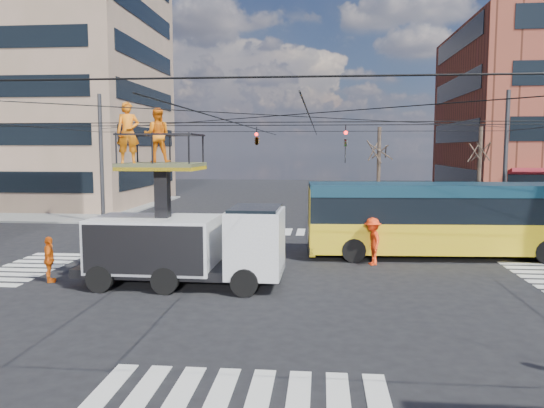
{
  "coord_description": "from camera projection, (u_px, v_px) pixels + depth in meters",
  "views": [
    {
      "loc": [
        1.52,
        -19.55,
        4.7
      ],
      "look_at": [
        -0.42,
        1.13,
        2.52
      ],
      "focal_mm": 35.0,
      "sensor_mm": 36.0,
      "label": 1
    }
  ],
  "objects": [
    {
      "name": "ground",
      "position": [
        280.0,
        273.0,
        19.99
      ],
      "size": [
        120.0,
        120.0,
        0.0
      ],
      "primitive_type": "plane",
      "color": "black",
      "rests_on": "ground"
    },
    {
      "name": "sidewalk_nw",
      "position": [
        42.0,
        206.0,
        42.74
      ],
      "size": [
        18.0,
        18.0,
        0.12
      ],
      "primitive_type": "cube",
      "color": "slate",
      "rests_on": "ground"
    },
    {
      "name": "crosswalks",
      "position": [
        280.0,
        273.0,
        19.99
      ],
      "size": [
        22.4,
        22.4,
        0.02
      ],
      "primitive_type": null,
      "color": "silver",
      "rests_on": "ground"
    },
    {
      "name": "building_tower",
      "position": [
        41.0,
        24.0,
        44.21
      ],
      "size": [
        18.06,
        16.06,
        30.0
      ],
      "color": "#856C54",
      "rests_on": "ground"
    },
    {
      "name": "overhead_network",
      "position": [
        279.0,
        159.0,
        19.95
      ],
      "size": [
        24.24,
        24.24,
        8.0
      ],
      "color": "#2D2D30",
      "rests_on": "ground"
    },
    {
      "name": "tree_a",
      "position": [
        379.0,
        150.0,
        32.41
      ],
      "size": [
        2.0,
        2.0,
        6.0
      ],
      "color": "#382B21",
      "rests_on": "ground"
    },
    {
      "name": "tree_b",
      "position": [
        480.0,
        150.0,
        31.85
      ],
      "size": [
        2.0,
        2.0,
        6.0
      ],
      "color": "#382B21",
      "rests_on": "ground"
    },
    {
      "name": "utility_truck",
      "position": [
        186.0,
        227.0,
        18.07
      ],
      "size": [
        7.03,
        2.73,
        6.22
      ],
      "rotation": [
        0.0,
        0.0,
        -0.01
      ],
      "color": "black",
      "rests_on": "ground"
    },
    {
      "name": "city_bus",
      "position": [
        449.0,
        218.0,
        22.8
      ],
      "size": [
        12.23,
        3.22,
        3.2
      ],
      "rotation": [
        0.0,
        0.0,
        0.05
      ],
      "color": "gold",
      "rests_on": "ground"
    },
    {
      "name": "traffic_cone",
      "position": [
        118.0,
        269.0,
        19.23
      ],
      "size": [
        0.36,
        0.36,
        0.66
      ],
      "primitive_type": "cone",
      "color": "red",
      "rests_on": "ground"
    },
    {
      "name": "worker_ground",
      "position": [
        49.0,
        260.0,
        18.62
      ],
      "size": [
        0.73,
        1.03,
        1.62
      ],
      "primitive_type": "imported",
      "rotation": [
        0.0,
        0.0,
        1.96
      ],
      "color": "#DD5B0D",
      "rests_on": "ground"
    },
    {
      "name": "flagger",
      "position": [
        372.0,
        241.0,
        21.4
      ],
      "size": [
        0.95,
        1.36,
        1.92
      ],
      "primitive_type": "imported",
      "rotation": [
        0.0,
        0.0,
        -1.37
      ],
      "color": "#FF3810",
      "rests_on": "ground"
    }
  ]
}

